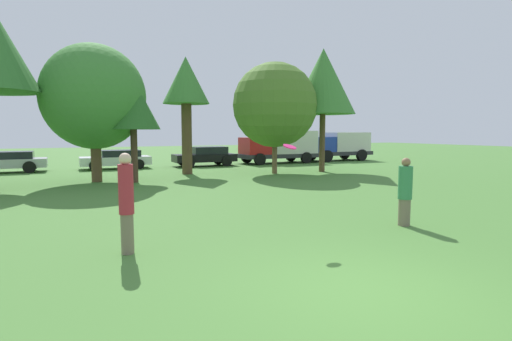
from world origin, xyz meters
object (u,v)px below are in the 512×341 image
(person_thrower, at_px, (126,202))
(frisbee, at_px, (290,147))
(tree_4, at_px, (186,84))
(tree_6, at_px, (323,82))
(delivery_truck_red, at_px, (280,146))
(tree_3, at_px, (133,103))
(tree_5, at_px, (275,105))
(parked_car_black, at_px, (206,156))
(delivery_truck_blue, at_px, (339,145))
(parked_car_silver, at_px, (4,161))
(parked_car_white, at_px, (117,159))
(person_catcher, at_px, (405,192))
(tree_2, at_px, (94,97))

(person_thrower, distance_m, frisbee, 3.52)
(tree_4, xyz_separation_m, tree_6, (7.42, -2.20, 0.29))
(delivery_truck_red, bearing_deg, person_thrower, 53.90)
(person_thrower, height_order, tree_4, tree_4)
(tree_3, distance_m, tree_5, 7.69)
(person_thrower, height_order, parked_car_black, person_thrower)
(person_thrower, bearing_deg, delivery_truck_blue, 49.14)
(parked_car_silver, bearing_deg, parked_car_white, 179.72)
(frisbee, bearing_deg, delivery_truck_red, 60.72)
(parked_car_silver, distance_m, delivery_truck_blue, 23.18)
(person_thrower, xyz_separation_m, tree_5, (9.68, 11.69, 2.77))
(parked_car_white, bearing_deg, tree_4, 121.87)
(person_catcher, xyz_separation_m, tree_2, (-6.04, 12.81, 3.05))
(tree_5, relative_size, tree_6, 0.87)
(tree_6, relative_size, parked_car_silver, 1.53)
(person_catcher, xyz_separation_m, parked_car_black, (1.36, 18.69, -0.15))
(person_thrower, distance_m, tree_6, 17.54)
(parked_car_black, bearing_deg, tree_6, 126.79)
(parked_car_black, height_order, delivery_truck_blue, delivery_truck_blue)
(tree_5, relative_size, parked_car_white, 1.45)
(tree_3, height_order, tree_6, tree_6)
(tree_3, distance_m, tree_4, 4.27)
(person_thrower, xyz_separation_m, tree_3, (2.02, 11.10, 2.59))
(person_thrower, distance_m, delivery_truck_red, 22.70)
(person_catcher, height_order, tree_2, tree_2)
(parked_car_black, distance_m, delivery_truck_blue, 11.42)
(parked_car_silver, relative_size, delivery_truck_red, 0.75)
(tree_6, distance_m, delivery_truck_blue, 10.33)
(person_catcher, height_order, delivery_truck_blue, delivery_truck_blue)
(frisbee, height_order, tree_5, tree_5)
(frisbee, relative_size, parked_car_silver, 0.07)
(tree_2, distance_m, tree_4, 5.07)
(person_catcher, height_order, tree_3, tree_3)
(tree_5, bearing_deg, tree_4, 156.81)
(tree_5, bearing_deg, delivery_truck_red, 57.81)
(tree_6, bearing_deg, delivery_truck_red, 81.12)
(delivery_truck_red, bearing_deg, tree_5, 58.88)
(person_thrower, bearing_deg, person_catcher, -0.00)
(frisbee, distance_m, parked_car_black, 19.01)
(tree_3, xyz_separation_m, tree_6, (10.64, 0.30, 1.57))
(frisbee, distance_m, delivery_truck_red, 21.18)
(tree_4, bearing_deg, person_catcher, -84.89)
(tree_3, height_order, parked_car_white, tree_3)
(tree_2, relative_size, parked_car_silver, 1.37)
(person_thrower, xyz_separation_m, delivery_truck_red, (13.71, 18.09, 0.29))
(tree_3, height_order, delivery_truck_red, tree_3)
(delivery_truck_red, bearing_deg, parked_car_silver, -1.31)
(tree_6, bearing_deg, frisbee, -128.34)
(delivery_truck_blue, bearing_deg, person_thrower, 44.55)
(person_thrower, bearing_deg, tree_4, 74.54)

